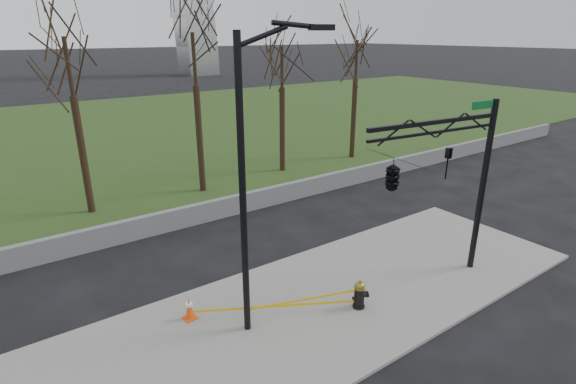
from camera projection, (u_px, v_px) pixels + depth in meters
ground at (333, 300)px, 13.92m from camera, size 500.00×500.00×0.00m
sidewalk at (333, 299)px, 13.90m from camera, size 18.00×6.00×0.10m
grass_strip at (97, 133)px, 36.90m from camera, size 120.00×40.00×0.06m
guardrail at (216, 209)px, 19.90m from camera, size 60.00×0.30×0.90m
tree_row at (77, 119)px, 19.21m from camera, size 37.13×4.00×8.79m
fire_hydrant at (360, 295)px, 13.29m from camera, size 0.57×0.37×0.91m
traffic_cone at (189, 308)px, 12.78m from camera, size 0.40×0.40×0.67m
street_light at (251, 172)px, 10.97m from camera, size 2.31×0.94×8.21m
traffic_signal_mast at (413, 170)px, 12.92m from camera, size 5.07×2.53×6.00m
caution_tape at (288, 303)px, 12.95m from camera, size 4.40×2.43×0.46m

